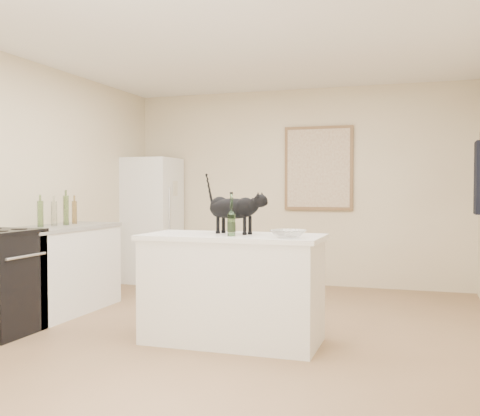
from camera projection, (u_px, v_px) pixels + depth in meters
The scene contains 18 objects.
floor at pixel (229, 335), 4.90m from camera, with size 5.50×5.50×0.00m, color #906E4C.
ceiling at pixel (229, 35), 4.81m from camera, with size 5.50×5.50×0.00m, color white.
wall_back at pixel (296, 187), 7.47m from camera, with size 4.50×4.50×0.00m, color beige.
wall_front at pixel (4, 184), 2.24m from camera, with size 4.50×4.50×0.00m, color beige.
wall_left at pixel (15, 187), 5.55m from camera, with size 5.50×5.50×0.00m, color beige.
island_base at pixel (232, 291), 4.66m from camera, with size 1.44×0.67×0.86m, color white.
island_top at pixel (232, 237), 4.65m from camera, with size 1.50×0.70×0.04m, color white.
left_cabinets at pixel (60, 271), 5.77m from camera, with size 0.60×1.40×0.86m, color white.
left_countertop at pixel (60, 228), 5.76m from camera, with size 0.62×1.44×0.04m, color gray.
fridge at pixel (151, 220), 7.70m from camera, with size 0.68×0.68×1.70m, color white.
artwork_frame at pixel (318, 168), 7.34m from camera, with size 0.90×0.03×1.10m, color brown.
artwork_canvas at pixel (318, 168), 7.32m from camera, with size 0.82×0.00×1.02m, color beige.
hanging_garment at pixel (479, 178), 6.12m from camera, with size 0.08×0.34×0.80m, color black.
black_cat at pixel (233, 211), 4.71m from camera, with size 0.55×0.16×0.38m, color black, non-canonical shape.
wine_bottle at pixel (231, 217), 4.49m from camera, with size 0.07×0.07×0.31m, color #285D25.
glass_bowl at pixel (288, 234), 4.34m from camera, with size 0.26×0.26×0.06m, color white.
fridge_paper at pixel (175, 188), 7.61m from camera, with size 0.01×0.16×0.20m, color beige.
counter_bottle_cluster at pixel (59, 212), 5.77m from camera, with size 0.12×0.60×0.31m.
Camera 1 is at (1.59, -4.59, 1.28)m, focal length 41.86 mm.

